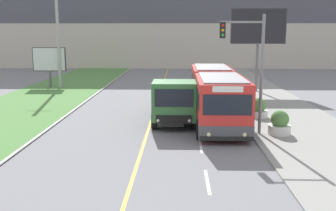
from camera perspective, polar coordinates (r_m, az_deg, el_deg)
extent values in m
cube|color=silver|center=(14.57, 5.74, -10.92)|extent=(0.12, 2.40, 0.01)
cube|color=silver|center=(18.92, 4.77, -5.83)|extent=(0.12, 2.40, 0.01)
cube|color=silver|center=(23.36, 4.17, -2.65)|extent=(0.12, 2.40, 0.01)
cube|color=silver|center=(27.86, 3.77, -0.50)|extent=(0.12, 2.40, 0.01)
cube|color=silver|center=(32.38, 3.48, 1.06)|extent=(0.12, 2.40, 0.01)
cube|color=silver|center=(36.93, 3.26, 2.23)|extent=(0.12, 2.40, 0.01)
cube|color=beige|center=(63.05, 0.10, 14.38)|extent=(80.00, 8.00, 19.13)
cube|color=#4C4C56|center=(59.08, -0.01, 15.11)|extent=(80.00, 0.04, 6.69)
cube|color=red|center=(21.35, 7.68, 0.40)|extent=(2.59, 5.65, 2.65)
cube|color=#4C4C51|center=(21.54, 7.62, -2.15)|extent=(2.61, 5.67, 0.70)
cube|color=black|center=(21.29, 7.71, 1.45)|extent=(2.62, 5.20, 0.93)
cube|color=gray|center=(21.16, 7.77, 4.04)|extent=(2.21, 5.09, 0.08)
cube|color=red|center=(27.80, 6.29, 2.77)|extent=(2.59, 5.65, 2.65)
cube|color=#4C4C51|center=(27.95, 6.25, 0.80)|extent=(2.61, 5.67, 0.70)
cube|color=black|center=(27.75, 6.31, 3.59)|extent=(2.62, 5.20, 0.93)
cube|color=gray|center=(27.65, 6.35, 5.58)|extent=(2.21, 5.09, 0.08)
cube|color=#474747|center=(24.57, 6.90, 1.74)|extent=(2.39, 0.90, 2.44)
cube|color=black|center=(18.50, 8.62, 0.06)|extent=(2.28, 0.04, 0.97)
cube|color=black|center=(18.85, 8.49, -4.80)|extent=(2.54, 0.06, 0.20)
sphere|color=#F4EAB2|center=(18.70, 5.93, -4.22)|extent=(0.20, 0.20, 0.20)
sphere|color=#F4EAB2|center=(18.90, 11.05, -4.20)|extent=(0.20, 0.20, 0.20)
cube|color=white|center=(18.38, 8.68, 2.35)|extent=(1.43, 0.04, 0.28)
cylinder|color=black|center=(19.94, 4.54, -3.49)|extent=(0.28, 1.00, 1.00)
cylinder|color=black|center=(20.21, 11.55, -3.48)|extent=(0.28, 1.00, 1.00)
cylinder|color=black|center=(23.24, 4.13, -1.47)|extent=(0.28, 1.00, 1.00)
cylinder|color=black|center=(23.48, 10.15, -1.48)|extent=(0.28, 1.00, 1.00)
cylinder|color=black|center=(28.45, 3.68, 0.75)|extent=(0.28, 1.00, 1.00)
cylinder|color=black|center=(28.65, 8.62, 0.72)|extent=(0.28, 1.00, 1.00)
cube|color=black|center=(24.34, 0.97, -1.02)|extent=(1.08, 6.75, 0.20)
cube|color=#38753D|center=(21.96, 0.90, 0.78)|extent=(2.41, 2.33, 2.11)
cube|color=black|center=(20.74, 0.86, 1.09)|extent=(2.05, 0.04, 0.95)
cube|color=black|center=(20.95, 0.85, -2.03)|extent=(1.92, 0.06, 0.44)
sphere|color=silver|center=(20.98, -1.45, -2.20)|extent=(0.18, 0.18, 0.18)
sphere|color=silver|center=(20.96, 3.16, -2.23)|extent=(0.18, 0.18, 0.18)
cube|color=slate|center=(25.58, 1.00, -0.09)|extent=(2.29, 4.17, 0.12)
cube|color=slate|center=(25.51, -1.43, 1.23)|extent=(0.12, 4.17, 1.31)
cube|color=slate|center=(25.49, 3.44, 1.21)|extent=(0.12, 4.17, 1.31)
cube|color=slate|center=(23.48, 0.95, 0.42)|extent=(2.29, 0.12, 1.31)
cube|color=slate|center=(27.48, 1.06, 1.90)|extent=(2.29, 0.12, 1.31)
cube|color=slate|center=(23.36, 0.95, 2.29)|extent=(2.29, 0.12, 0.24)
cylinder|color=black|center=(21.98, -2.00, -2.09)|extent=(0.30, 1.04, 1.04)
cylinder|color=black|center=(21.95, 3.78, -2.12)|extent=(0.30, 1.04, 1.04)
cylinder|color=black|center=(25.84, -1.45, -0.18)|extent=(0.30, 1.04, 1.04)
cylinder|color=black|center=(25.81, 3.46, -0.21)|extent=(0.30, 1.04, 1.04)
cylinder|color=#9E9E99|center=(39.63, -15.73, 10.79)|extent=(0.28, 0.28, 11.54)
cylinder|color=slate|center=(20.80, 13.43, 4.17)|extent=(0.16, 0.16, 6.24)
cylinder|color=slate|center=(20.49, 10.68, 11.81)|extent=(2.20, 0.10, 0.10)
cube|color=black|center=(20.36, 7.92, 10.77)|extent=(0.28, 0.24, 0.80)
sphere|color=red|center=(20.24, 7.98, 11.45)|extent=(0.14, 0.14, 0.14)
sphere|color=orange|center=(20.23, 7.96, 10.77)|extent=(0.14, 0.14, 0.14)
sphere|color=green|center=(20.23, 7.95, 10.09)|extent=(0.14, 0.14, 0.14)
cylinder|color=#59595B|center=(36.63, 12.75, 5.39)|extent=(0.24, 0.24, 4.41)
cube|color=#333333|center=(36.51, 12.99, 11.16)|extent=(4.91, 0.20, 3.12)
cube|color=black|center=(36.40, 13.02, 11.16)|extent=(4.75, 0.02, 2.96)
cylinder|color=#59595B|center=(40.40, -16.70, 3.72)|extent=(0.24, 0.24, 1.68)
cube|color=#333333|center=(40.23, -16.85, 6.45)|extent=(3.24, 0.20, 2.33)
cube|color=silver|center=(40.13, -16.90, 6.43)|extent=(3.08, 0.02, 2.17)
cylinder|color=silver|center=(21.39, 15.85, -3.40)|extent=(1.17, 1.17, 0.48)
sphere|color=#518442|center=(21.26, 15.92, -1.92)|extent=(0.94, 0.94, 0.94)
cylinder|color=silver|center=(25.39, 12.92, -1.17)|extent=(1.20, 1.20, 0.42)
sphere|color=#518442|center=(25.29, 12.97, 0.02)|extent=(0.96, 0.96, 0.96)
cylinder|color=silver|center=(29.53, 11.61, 0.54)|extent=(1.20, 1.20, 0.46)
sphere|color=#518442|center=(29.44, 11.65, 1.61)|extent=(0.96, 0.96, 0.96)
cylinder|color=silver|center=(33.68, 10.44, 1.77)|extent=(1.15, 1.15, 0.43)
sphere|color=#518442|center=(33.61, 10.47, 2.67)|extent=(0.92, 0.92, 0.92)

